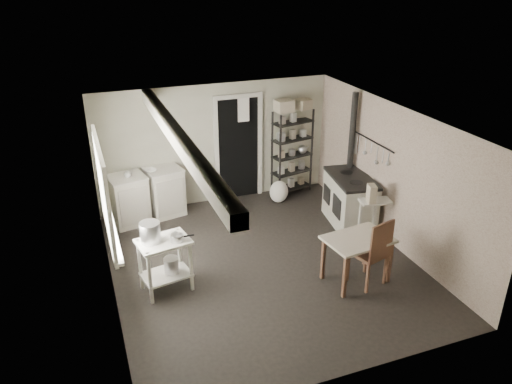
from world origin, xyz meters
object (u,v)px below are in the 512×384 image
object	(u,v)px
chair	(368,254)
stockpot	(150,233)
flour_sack	(279,191)
shelf_rack	(292,148)
prep_table	(165,265)
base_cabinets	(147,195)
work_table	(356,258)
stove	(350,201)

from	to	relation	value
chair	stockpot	bearing A→B (deg)	147.73
chair	flour_sack	size ratio (longest dim) A/B	2.42
stockpot	shelf_rack	distance (m)	4.01
prep_table	chair	distance (m)	2.89
base_cabinets	flour_sack	size ratio (longest dim) A/B	3.09
prep_table	stockpot	xyz separation A→B (m)	(-0.16, 0.03, 0.54)
work_table	flour_sack	world-z (taller)	work_table
stove	chair	bearing A→B (deg)	-103.27
base_cabinets	prep_table	bearing A→B (deg)	-104.70
shelf_rack	work_table	xyz separation A→B (m)	(-0.40, -3.19, -0.57)
stockpot	chair	size ratio (longest dim) A/B	0.28
base_cabinets	chair	world-z (taller)	chair
work_table	chair	size ratio (longest dim) A/B	0.87
base_cabinets	stove	distance (m)	3.64
base_cabinets	flour_sack	bearing A→B (deg)	-16.95
base_cabinets	stove	bearing A→B (deg)	-35.65
stockpot	base_cabinets	size ratio (longest dim) A/B	0.22
stove	work_table	distance (m)	1.78
base_cabinets	flour_sack	world-z (taller)	base_cabinets
shelf_rack	stockpot	bearing A→B (deg)	-155.04
base_cabinets	stove	size ratio (longest dim) A/B	1.18
base_cabinets	shelf_rack	bearing A→B (deg)	-9.22
prep_table	stockpot	size ratio (longest dim) A/B	2.66
shelf_rack	chair	size ratio (longest dim) A/B	1.60
stove	flour_sack	size ratio (longest dim) A/B	2.61
base_cabinets	chair	distance (m)	4.13
work_table	prep_table	bearing A→B (deg)	164.38
base_cabinets	work_table	bearing A→B (deg)	-62.27
prep_table	shelf_rack	distance (m)	3.94
shelf_rack	work_table	size ratio (longest dim) A/B	1.84
base_cabinets	shelf_rack	size ratio (longest dim) A/B	0.80
work_table	chair	xyz separation A→B (m)	(0.12, -0.10, 0.11)
flour_sack	prep_table	bearing A→B (deg)	-141.33
stockpot	stove	world-z (taller)	stockpot
flour_sack	stockpot	bearing A→B (deg)	-143.44
prep_table	work_table	bearing A→B (deg)	-15.62
flour_sack	base_cabinets	bearing A→B (deg)	174.73
stove	prep_table	bearing A→B (deg)	-157.37
prep_table	flour_sack	distance (m)	3.36
stockpot	chair	bearing A→B (deg)	-16.67
stockpot	base_cabinets	bearing A→B (deg)	82.93
prep_table	shelf_rack	size ratio (longest dim) A/B	0.47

